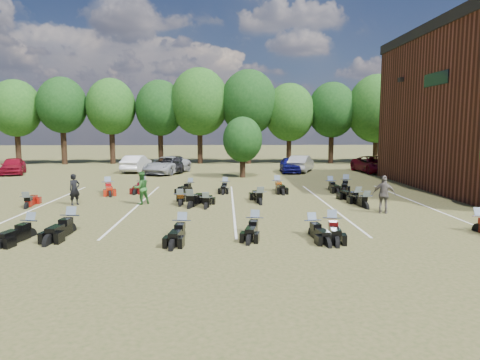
{
  "coord_description": "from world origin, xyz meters",
  "views": [
    {
      "loc": [
        -3.38,
        -19.22,
        4.06
      ],
      "look_at": [
        -2.6,
        4.0,
        1.2
      ],
      "focal_mm": 32.0,
      "sensor_mm": 36.0,
      "label": 1
    }
  ],
  "objects_px": {
    "car_0": "(13,166)",
    "motorcycle_0": "(71,232)",
    "motorcycle_7": "(27,208)",
    "car_4": "(290,165)",
    "person_green": "(141,188)",
    "motorcycle_14": "(143,191)",
    "person_grey": "(384,195)",
    "motorcycle_3": "(255,233)",
    "person_black": "(75,189)"
  },
  "relations": [
    {
      "from": "person_green",
      "to": "motorcycle_3",
      "type": "bearing_deg",
      "value": 96.87
    },
    {
      "from": "car_4",
      "to": "motorcycle_3",
      "type": "xyz_separation_m",
      "value": [
        -4.69,
        -22.17,
        -0.71
      ]
    },
    {
      "from": "person_grey",
      "to": "motorcycle_3",
      "type": "height_order",
      "value": "person_grey"
    },
    {
      "from": "motorcycle_0",
      "to": "car_4",
      "type": "bearing_deg",
      "value": 66.21
    },
    {
      "from": "car_0",
      "to": "car_4",
      "type": "distance_m",
      "value": 24.34
    },
    {
      "from": "car_4",
      "to": "person_grey",
      "type": "xyz_separation_m",
      "value": [
        1.7,
        -18.57,
        0.2
      ]
    },
    {
      "from": "person_green",
      "to": "motorcycle_0",
      "type": "height_order",
      "value": "person_green"
    },
    {
      "from": "car_0",
      "to": "person_green",
      "type": "relative_size",
      "value": 2.5
    },
    {
      "from": "car_4",
      "to": "motorcycle_0",
      "type": "bearing_deg",
      "value": -115.88
    },
    {
      "from": "car_4",
      "to": "motorcycle_3",
      "type": "distance_m",
      "value": 22.68
    },
    {
      "from": "person_grey",
      "to": "person_green",
      "type": "bearing_deg",
      "value": 9.16
    },
    {
      "from": "car_0",
      "to": "motorcycle_14",
      "type": "xyz_separation_m",
      "value": [
        13.13,
        -10.16,
        -0.74
      ]
    },
    {
      "from": "person_green",
      "to": "person_black",
      "type": "bearing_deg",
      "value": -32.65
    },
    {
      "from": "person_grey",
      "to": "motorcycle_3",
      "type": "relative_size",
      "value": 0.82
    },
    {
      "from": "person_black",
      "to": "person_green",
      "type": "distance_m",
      "value": 3.47
    },
    {
      "from": "motorcycle_7",
      "to": "person_grey",
      "type": "bearing_deg",
      "value": 165.5
    },
    {
      "from": "person_black",
      "to": "person_green",
      "type": "bearing_deg",
      "value": -46.94
    },
    {
      "from": "car_0",
      "to": "motorcycle_7",
      "type": "relative_size",
      "value": 2.06
    },
    {
      "from": "car_0",
      "to": "motorcycle_3",
      "type": "distance_m",
      "value": 29.18
    },
    {
      "from": "person_grey",
      "to": "car_0",
      "type": "bearing_deg",
      "value": -12.15
    },
    {
      "from": "motorcycle_14",
      "to": "car_4",
      "type": "bearing_deg",
      "value": 48.7
    },
    {
      "from": "motorcycle_0",
      "to": "motorcycle_7",
      "type": "relative_size",
      "value": 1.17
    },
    {
      "from": "person_grey",
      "to": "motorcycle_3",
      "type": "xyz_separation_m",
      "value": [
        -6.39,
        -3.6,
        -0.9
      ]
    },
    {
      "from": "car_0",
      "to": "person_green",
      "type": "distance_m",
      "value": 20.64
    },
    {
      "from": "car_0",
      "to": "person_black",
      "type": "relative_size",
      "value": 2.64
    },
    {
      "from": "car_4",
      "to": "motorcycle_0",
      "type": "height_order",
      "value": "car_4"
    },
    {
      "from": "person_green",
      "to": "motorcycle_3",
      "type": "relative_size",
      "value": 0.79
    },
    {
      "from": "motorcycle_7",
      "to": "motorcycle_14",
      "type": "distance_m",
      "value": 7.55
    },
    {
      "from": "motorcycle_7",
      "to": "motorcycle_3",
      "type": "bearing_deg",
      "value": 145.5
    },
    {
      "from": "car_0",
      "to": "motorcycle_0",
      "type": "height_order",
      "value": "car_0"
    },
    {
      "from": "person_black",
      "to": "motorcycle_3",
      "type": "bearing_deg",
      "value": -83.42
    },
    {
      "from": "motorcycle_14",
      "to": "motorcycle_0",
      "type": "bearing_deg",
      "value": -88.54
    },
    {
      "from": "person_black",
      "to": "motorcycle_7",
      "type": "relative_size",
      "value": 0.78
    },
    {
      "from": "car_0",
      "to": "car_4",
      "type": "relative_size",
      "value": 1.05
    },
    {
      "from": "car_4",
      "to": "person_green",
      "type": "height_order",
      "value": "person_green"
    },
    {
      "from": "person_black",
      "to": "motorcycle_3",
      "type": "relative_size",
      "value": 0.75
    },
    {
      "from": "person_grey",
      "to": "motorcycle_0",
      "type": "distance_m",
      "value": 13.97
    },
    {
      "from": "person_green",
      "to": "motorcycle_14",
      "type": "height_order",
      "value": "person_green"
    },
    {
      "from": "car_4",
      "to": "motorcycle_0",
      "type": "distance_m",
      "value": 24.86
    },
    {
      "from": "car_0",
      "to": "motorcycle_0",
      "type": "xyz_separation_m",
      "value": [
        12.47,
        -21.24,
        -0.74
      ]
    },
    {
      "from": "car_4",
      "to": "motorcycle_14",
      "type": "height_order",
      "value": "car_4"
    },
    {
      "from": "car_0",
      "to": "motorcycle_14",
      "type": "bearing_deg",
      "value": -56.08
    },
    {
      "from": "motorcycle_14",
      "to": "person_grey",
      "type": "bearing_deg",
      "value": -26.34
    },
    {
      "from": "car_0",
      "to": "motorcycle_0",
      "type": "relative_size",
      "value": 1.76
    },
    {
      "from": "car_0",
      "to": "car_4",
      "type": "height_order",
      "value": "car_0"
    },
    {
      "from": "car_4",
      "to": "motorcycle_7",
      "type": "bearing_deg",
      "value": -131.0
    },
    {
      "from": "person_grey",
      "to": "motorcycle_0",
      "type": "height_order",
      "value": "person_grey"
    },
    {
      "from": "motorcycle_3",
      "to": "motorcycle_7",
      "type": "xyz_separation_m",
      "value": [
        -11.2,
        5.5,
        0.0
      ]
    },
    {
      "from": "motorcycle_14",
      "to": "car_0",
      "type": "bearing_deg",
      "value": 147.12
    },
    {
      "from": "person_green",
      "to": "motorcycle_0",
      "type": "bearing_deg",
      "value": 41.47
    }
  ]
}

